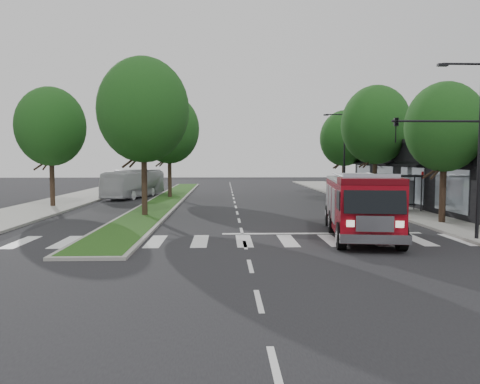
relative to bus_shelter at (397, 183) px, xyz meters
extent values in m
plane|color=black|center=(-11.20, -8.15, -2.04)|extent=(140.00, 140.00, 0.00)
cube|color=gray|center=(1.30, 1.85, -1.96)|extent=(5.00, 80.00, 0.15)
cube|color=gray|center=(-25.70, 1.85, -1.96)|extent=(5.00, 80.00, 0.15)
cube|color=gray|center=(-17.20, 9.85, -1.97)|extent=(3.00, 50.00, 0.14)
cube|color=#134313|center=(-17.20, 9.85, -1.89)|extent=(2.60, 49.50, 0.02)
cube|color=black|center=(5.80, 1.85, 0.46)|extent=(8.00, 30.00, 5.00)
cylinder|color=black|center=(-1.40, -0.75, -0.79)|extent=(0.08, 0.08, 2.50)
cylinder|color=black|center=(1.40, -0.75, -0.79)|extent=(0.08, 0.08, 2.50)
cylinder|color=black|center=(-1.40, 0.45, -0.79)|extent=(0.08, 0.08, 2.50)
cylinder|color=black|center=(1.40, 0.45, -0.79)|extent=(0.08, 0.08, 2.50)
cube|color=black|center=(0.00, -0.15, 0.51)|extent=(3.20, 1.60, 0.12)
cube|color=#8C99A5|center=(0.00, 0.55, -0.74)|extent=(2.80, 0.04, 1.80)
cube|color=black|center=(0.00, -0.15, -1.49)|extent=(2.40, 0.40, 0.08)
cylinder|color=black|center=(0.30, -6.15, -0.17)|extent=(0.36, 0.36, 3.74)
ellipsoid|color=#0E3411|center=(0.30, -6.15, 3.49)|extent=(4.40, 4.40, 5.06)
cylinder|color=black|center=(0.30, 5.85, 0.16)|extent=(0.36, 0.36, 4.40)
ellipsoid|color=#0E3411|center=(0.30, 5.85, 4.46)|extent=(5.60, 5.60, 6.44)
cylinder|color=black|center=(0.30, 15.85, -0.06)|extent=(0.36, 0.36, 3.96)
ellipsoid|color=#0E3411|center=(0.30, 15.85, 3.81)|extent=(5.00, 5.00, 5.75)
cylinder|color=black|center=(-17.20, -2.15, 0.27)|extent=(0.36, 0.36, 4.62)
ellipsoid|color=#0E3411|center=(-17.20, -2.15, 4.79)|extent=(5.80, 5.80, 6.67)
cylinder|color=black|center=(-17.20, 11.85, 0.16)|extent=(0.36, 0.36, 4.40)
ellipsoid|color=#0E3411|center=(-17.20, 11.85, 4.46)|extent=(5.60, 5.60, 6.44)
cylinder|color=black|center=(-25.20, 3.85, 0.05)|extent=(0.36, 0.36, 4.18)
ellipsoid|color=#0E3411|center=(-25.20, 3.85, 4.14)|extent=(5.20, 5.20, 5.98)
cylinder|color=black|center=(-0.70, -11.65, 1.96)|extent=(0.16, 0.16, 8.00)
cylinder|color=black|center=(-1.60, -11.65, 5.86)|extent=(1.80, 0.10, 0.10)
cube|color=black|center=(-2.50, -11.65, 5.81)|extent=(0.45, 0.20, 0.12)
cylinder|color=black|center=(-2.70, -11.65, 3.36)|extent=(4.00, 0.10, 0.10)
imported|color=black|center=(-4.50, -11.65, 2.96)|extent=(0.18, 0.22, 1.10)
cylinder|color=black|center=(-0.70, 11.85, 1.96)|extent=(0.16, 0.16, 8.00)
cylinder|color=black|center=(-1.60, 11.85, 5.86)|extent=(1.80, 0.10, 0.10)
cube|color=black|center=(-2.50, 11.85, 5.81)|extent=(0.45, 0.20, 0.12)
cube|color=#54040B|center=(-5.57, -9.94, -1.52)|extent=(3.89, 9.06, 0.26)
cube|color=maroon|center=(-5.44, -9.11, -0.42)|extent=(3.58, 7.00, 2.09)
cube|color=maroon|center=(-6.05, -13.14, -0.42)|extent=(2.86, 2.25, 2.19)
cube|color=#B2B2B7|center=(-5.44, -9.11, 0.68)|extent=(3.58, 7.00, 0.13)
cylinder|color=#B2B2B7|center=(-6.37, -8.97, 0.88)|extent=(1.04, 6.21, 0.10)
cylinder|color=#B2B2B7|center=(-4.51, -9.25, 0.88)|extent=(1.04, 6.21, 0.10)
cube|color=silver|center=(-6.23, -14.33, -1.41)|extent=(2.74, 0.77, 0.37)
cube|color=#8C99A5|center=(-6.05, -13.14, 0.99)|extent=(2.33, 0.70, 0.19)
cylinder|color=black|center=(-7.28, -13.27, -1.46)|extent=(0.53, 1.19, 1.15)
cylinder|color=black|center=(-4.91, -13.63, -1.46)|extent=(0.53, 1.19, 1.15)
cylinder|color=black|center=(-6.63, -8.94, -1.46)|extent=(0.53, 1.19, 1.15)
cylinder|color=black|center=(-4.25, -9.29, -1.46)|extent=(0.53, 1.19, 1.15)
cylinder|color=black|center=(-6.26, -6.46, -1.46)|extent=(0.53, 1.19, 1.15)
cylinder|color=black|center=(-3.88, -6.82, -1.46)|extent=(0.53, 1.19, 1.15)
imported|color=silver|center=(-20.72, 13.07, -0.69)|extent=(4.57, 9.97, 2.70)
camera|label=1|loc=(-12.11, -32.17, 1.70)|focal=35.00mm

